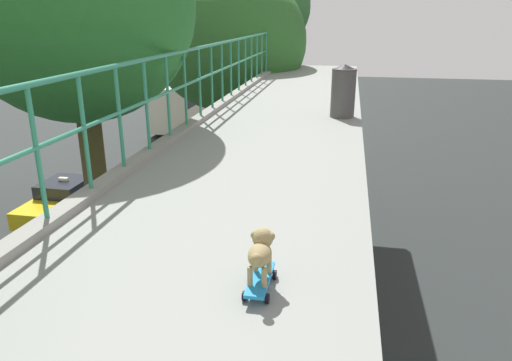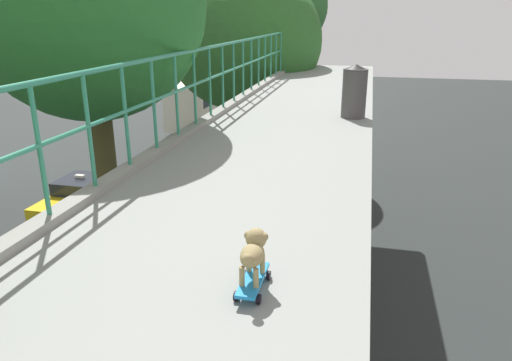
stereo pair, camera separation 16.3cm
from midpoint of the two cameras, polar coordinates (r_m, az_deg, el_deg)
car_grey_fifth at (r=15.01m, az=-15.61°, el=-7.48°), size 1.95×4.17×1.49m
car_yellow_cab_sixth at (r=19.63m, az=-20.17°, el=-1.81°), size 1.81×3.97×1.42m
car_blue_seventh at (r=21.56m, az=-6.57°, el=1.30°), size 1.90×4.35×1.33m
city_bus at (r=34.29m, az=-5.54°, el=9.93°), size 2.67×10.27×3.04m
roadside_tree_mid at (r=8.39m, az=-18.92°, el=18.87°), size 3.74×3.74×9.29m
roadside_tree_far at (r=17.60m, az=-1.16°, el=16.34°), size 5.50×5.50×8.86m
roadside_tree_farthest at (r=23.31m, az=2.34°, el=19.92°), size 4.95×4.95×9.78m
toy_skateboard at (r=3.29m, az=1.08°, el=-11.88°), size 0.18×0.47×0.09m
small_dog at (r=3.20m, az=1.19°, el=-8.31°), size 0.17×0.37×0.32m
litter_bin at (r=8.83m, az=12.22°, el=10.47°), size 0.44×0.44×0.94m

